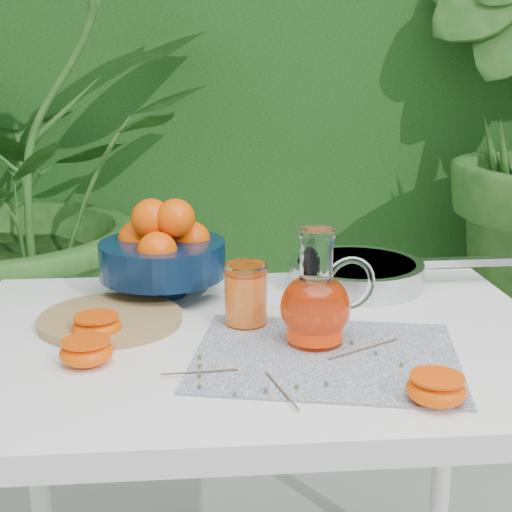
{
  "coord_description": "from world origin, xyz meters",
  "views": [
    {
      "loc": [
        -0.17,
        -1.12,
        1.19
      ],
      "look_at": [
        -0.07,
        -0.0,
        0.88
      ],
      "focal_mm": 50.0,
      "sensor_mm": 36.0,
      "label": 1
    }
  ],
  "objects": [
    {
      "name": "hedge_backdrop",
      "position": [
        0.06,
        2.06,
        1.19
      ],
      "size": [
        8.0,
        1.65,
        2.5
      ],
      "color": "#154413",
      "rests_on": "ground"
    },
    {
      "name": "white_table",
      "position": [
        -0.07,
        -0.02,
        0.67
      ],
      "size": [
        1.0,
        0.7,
        0.75
      ],
      "color": "white",
      "rests_on": "ground"
    },
    {
      "name": "placemat",
      "position": [
        0.03,
        -0.12,
        0.75
      ],
      "size": [
        0.45,
        0.39,
        0.0
      ],
      "primitive_type": "cube",
      "rotation": [
        0.0,
        0.0,
        -0.21
      ],
      "color": "#0C1B46",
      "rests_on": "white_table"
    },
    {
      "name": "cutting_board",
      "position": [
        -0.32,
        0.05,
        0.76
      ],
      "size": [
        0.29,
        0.29,
        0.02
      ],
      "primitive_type": "cylinder",
      "rotation": [
        0.0,
        0.0,
        -0.21
      ],
      "color": "#A07F48",
      "rests_on": "white_table"
    },
    {
      "name": "fruit_bowl",
      "position": [
        -0.23,
        0.21,
        0.84
      ],
      "size": [
        0.27,
        0.27,
        0.19
      ],
      "color": "black",
      "rests_on": "white_table"
    },
    {
      "name": "juice_pitcher",
      "position": [
        0.02,
        -0.07,
        0.82
      ],
      "size": [
        0.17,
        0.13,
        0.19
      ],
      "color": "white",
      "rests_on": "white_table"
    },
    {
      "name": "juice_tumbler",
      "position": [
        -0.09,
        0.02,
        0.8
      ],
      "size": [
        0.09,
        0.09,
        0.11
      ],
      "color": "white",
      "rests_on": "white_table"
    },
    {
      "name": "saute_pan",
      "position": [
        0.15,
        0.23,
        0.78
      ],
      "size": [
        0.47,
        0.27,
        0.05
      ],
      "color": "#B6B6BB",
      "rests_on": "white_table"
    },
    {
      "name": "orange_halves",
      "position": [
        -0.17,
        -0.14,
        0.77
      ],
      "size": [
        0.58,
        0.37,
        0.04
      ],
      "color": "#FF4202",
      "rests_on": "white_table"
    },
    {
      "name": "thyme_sprigs",
      "position": [
        -0.04,
        -0.17,
        0.76
      ],
      "size": [
        0.37,
        0.26,
        0.01
      ],
      "color": "brown",
      "rests_on": "white_table"
    }
  ]
}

